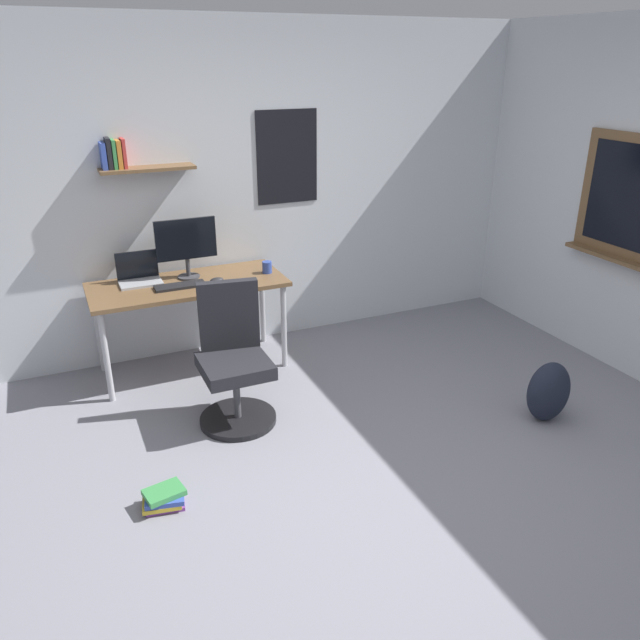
{
  "coord_description": "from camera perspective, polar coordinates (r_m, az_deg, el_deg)",
  "views": [
    {
      "loc": [
        -1.57,
        -2.41,
        2.32
      ],
      "look_at": [
        -0.17,
        0.72,
        0.85
      ],
      "focal_mm": 34.94,
      "sensor_mm": 36.0,
      "label": 1
    }
  ],
  "objects": [
    {
      "name": "desk",
      "position": [
        4.85,
        -11.97,
        2.58
      ],
      "size": [
        1.46,
        0.64,
        0.73
      ],
      "color": "brown",
      "rests_on": "ground"
    },
    {
      "name": "laptop",
      "position": [
        4.9,
        -16.23,
        3.93
      ],
      "size": [
        0.31,
        0.21,
        0.23
      ],
      "color": "#ADAFB5",
      "rests_on": "desk"
    },
    {
      "name": "coffee_mug",
      "position": [
        4.94,
        -4.87,
        4.84
      ],
      "size": [
        0.08,
        0.08,
        0.09
      ],
      "primitive_type": "cylinder",
      "color": "#334CA5",
      "rests_on": "desk"
    },
    {
      "name": "keyboard",
      "position": [
        4.73,
        -12.7,
        3.07
      ],
      "size": [
        0.37,
        0.13,
        0.02
      ],
      "primitive_type": "cube",
      "color": "black",
      "rests_on": "desk"
    },
    {
      "name": "wall_back",
      "position": [
        5.2,
        -6.26,
        11.79
      ],
      "size": [
        5.0,
        0.3,
        2.6
      ],
      "color": "silver",
      "rests_on": "ground"
    },
    {
      "name": "computer_mouse",
      "position": [
        4.79,
        -9.43,
        3.65
      ],
      "size": [
        0.1,
        0.06,
        0.03
      ],
      "primitive_type": "ellipsoid",
      "color": "#262628",
      "rests_on": "desk"
    },
    {
      "name": "office_chair",
      "position": [
        4.21,
        -7.89,
        -4.03
      ],
      "size": [
        0.52,
        0.52,
        0.95
      ],
      "color": "black",
      "rests_on": "ground"
    },
    {
      "name": "book_stack_on_floor",
      "position": [
        3.68,
        -14.09,
        -15.57
      ],
      "size": [
        0.25,
        0.2,
        0.11
      ],
      "color": "#7A3D99",
      "rests_on": "ground"
    },
    {
      "name": "backpack",
      "position": [
        4.51,
        20.19,
        -6.17
      ],
      "size": [
        0.32,
        0.22,
        0.43
      ],
      "primitive_type": "ellipsoid",
      "color": "#1E2333",
      "rests_on": "ground"
    },
    {
      "name": "monitor_primary",
      "position": [
        4.84,
        -12.16,
        6.82
      ],
      "size": [
        0.46,
        0.17,
        0.46
      ],
      "color": "#38383D",
      "rests_on": "desk"
    },
    {
      "name": "ground_plane",
      "position": [
        3.69,
        7.24,
        -15.91
      ],
      "size": [
        5.2,
        5.2,
        0.0
      ],
      "primitive_type": "plane",
      "color": "gray",
      "rests_on": "ground"
    }
  ]
}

